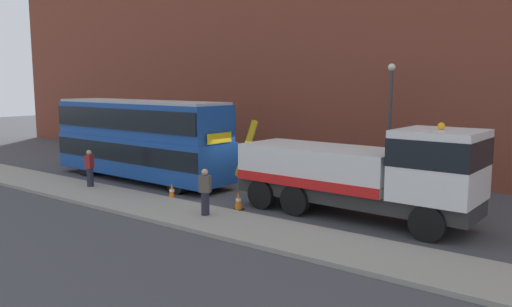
% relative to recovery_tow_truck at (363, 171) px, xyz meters
% --- Properties ---
extents(ground_plane, '(120.00, 120.00, 0.00)m').
position_rel_recovery_tow_truck_xyz_m(ground_plane, '(-5.87, 0.58, -1.76)').
color(ground_plane, '#424247').
extents(near_kerb, '(60.00, 2.80, 0.15)m').
position_rel_recovery_tow_truck_xyz_m(near_kerb, '(-5.87, -3.62, -1.68)').
color(near_kerb, gray).
rests_on(near_kerb, ground_plane).
extents(building_facade, '(60.00, 1.50, 16.00)m').
position_rel_recovery_tow_truck_xyz_m(building_facade, '(-5.87, 8.29, 6.31)').
color(building_facade, brown).
rests_on(building_facade, ground_plane).
extents(recovery_tow_truck, '(10.18, 2.89, 3.67)m').
position_rel_recovery_tow_truck_xyz_m(recovery_tow_truck, '(0.00, 0.00, 0.00)').
color(recovery_tow_truck, '#2D2D2D').
rests_on(recovery_tow_truck, ground_plane).
extents(double_decker_bus, '(11.10, 2.85, 4.06)m').
position_rel_recovery_tow_truck_xyz_m(double_decker_bus, '(-12.26, 0.01, 0.47)').
color(double_decker_bus, '#19479E').
rests_on(double_decker_bus, ground_plane).
extents(pedestrian_onlooker, '(0.40, 0.47, 1.71)m').
position_rel_recovery_tow_truck_xyz_m(pedestrian_onlooker, '(-12.31, -2.94, -0.77)').
color(pedestrian_onlooker, '#232333').
rests_on(pedestrian_onlooker, near_kerb).
extents(pedestrian_bystander, '(0.47, 0.39, 1.71)m').
position_rel_recovery_tow_truck_xyz_m(pedestrian_bystander, '(-4.54, -3.47, -0.77)').
color(pedestrian_bystander, '#232333').
rests_on(pedestrian_bystander, near_kerb).
extents(traffic_cone_near_bus, '(0.36, 0.36, 0.72)m').
position_rel_recovery_tow_truck_xyz_m(traffic_cone_near_bus, '(-7.75, -2.09, -1.42)').
color(traffic_cone_near_bus, orange).
rests_on(traffic_cone_near_bus, ground_plane).
extents(traffic_cone_midway, '(0.36, 0.36, 0.72)m').
position_rel_recovery_tow_truck_xyz_m(traffic_cone_midway, '(-4.43, -1.69, -1.42)').
color(traffic_cone_midway, orange).
rests_on(traffic_cone_midway, ground_plane).
extents(street_lamp, '(0.36, 0.36, 5.83)m').
position_rel_recovery_tow_truck_xyz_m(street_lamp, '(-1.54, 6.09, 1.71)').
color(street_lamp, '#38383D').
rests_on(street_lamp, ground_plane).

